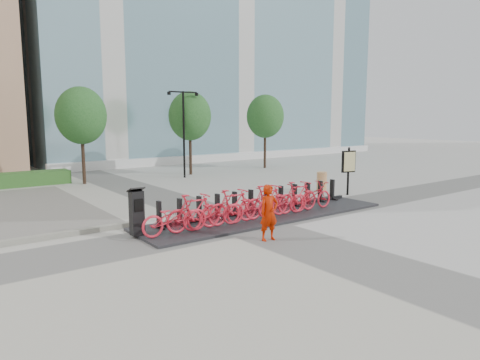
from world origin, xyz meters
TOP-DOWN VIEW (x-y plane):
  - ground at (0.00, 0.00)m, footprint 120.00×120.00m
  - glass_building at (14.00, 26.00)m, footprint 32.00×16.00m
  - hedge_b at (-5.00, 13.20)m, footprint 6.00×1.20m
  - tree_1 at (-1.50, 12.00)m, footprint 2.60×2.60m
  - tree_2 at (5.00, 12.00)m, footprint 2.60×2.60m
  - tree_3 at (11.00, 12.00)m, footprint 2.60×2.60m
  - streetlamp at (4.00, 11.00)m, footprint 2.00×0.20m
  - dock_pad at (1.30, 0.30)m, footprint 9.60×2.40m
  - dock_rail_posts at (1.36, 0.77)m, footprint 8.02×0.50m
  - bike_0 at (-2.60, -0.05)m, footprint 1.95×0.68m
  - bike_1 at (-1.88, -0.05)m, footprint 1.89×0.53m
  - bike_2 at (-1.16, -0.05)m, footprint 1.95×0.68m
  - bike_3 at (-0.44, -0.05)m, footprint 1.89×0.53m
  - bike_4 at (0.28, -0.05)m, footprint 1.95×0.68m
  - bike_5 at (1.00, -0.05)m, footprint 1.89×0.53m
  - bike_6 at (1.72, -0.05)m, footprint 1.95×0.68m
  - bike_7 at (2.44, -0.05)m, footprint 1.89×0.53m
  - bike_8 at (3.16, -0.05)m, footprint 1.95×0.68m
  - kiosk at (-3.47, 0.50)m, footprint 0.44×0.37m
  - worker_red at (-0.57, -1.98)m, footprint 0.62×0.45m
  - construction_barrel at (6.88, 2.86)m, footprint 0.55×0.55m
  - map_sign at (7.08, 1.46)m, footprint 0.71×0.25m

SIDE VIEW (x-z plane):
  - ground at x=0.00m, z-range 0.00..0.00m
  - dock_pad at x=1.30m, z-range 0.00..0.08m
  - hedge_b at x=-5.00m, z-range 0.00..0.70m
  - construction_barrel at x=6.88m, z-range 0.00..0.92m
  - dock_rail_posts at x=1.36m, z-range 0.08..0.93m
  - bike_0 at x=-2.60m, z-range 0.08..1.10m
  - bike_2 at x=-1.16m, z-range 0.08..1.10m
  - bike_4 at x=0.28m, z-range 0.08..1.10m
  - bike_6 at x=1.72m, z-range 0.08..1.10m
  - bike_8 at x=3.16m, z-range 0.08..1.10m
  - bike_1 at x=-1.88m, z-range 0.08..1.21m
  - bike_3 at x=-0.44m, z-range 0.08..1.21m
  - bike_5 at x=1.00m, z-range 0.08..1.21m
  - bike_7 at x=2.44m, z-range 0.08..1.21m
  - kiosk at x=-3.47m, z-range 0.05..1.47m
  - worker_red at x=-0.57m, z-range 0.00..1.60m
  - map_sign at x=7.08m, z-range 0.35..2.51m
  - streetlamp at x=4.00m, z-range 0.63..5.63m
  - tree_1 at x=-1.50m, z-range 1.04..6.14m
  - tree_2 at x=5.00m, z-range 1.04..6.14m
  - tree_3 at x=11.00m, z-range 1.04..6.14m
  - glass_building at x=14.00m, z-range 0.00..24.00m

